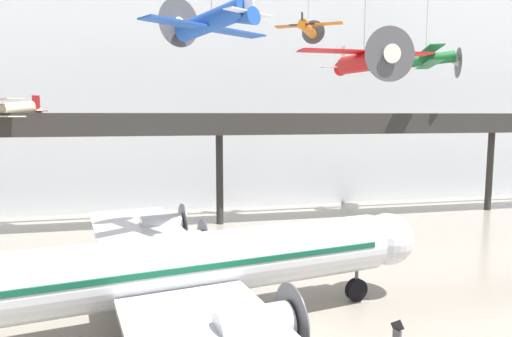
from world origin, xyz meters
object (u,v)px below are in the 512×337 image
Objects in this scene: suspended_plane_orange_highwing at (308,29)px; suspended_plane_blue_trainer at (212,21)px; suspended_plane_red_highwing at (364,61)px; info_sign_pedestal at (397,335)px; suspended_plane_green_biplane at (426,60)px; airliner_silver_main at (152,271)px.

suspended_plane_orange_highwing is 17.82m from suspended_plane_blue_trainer.
suspended_plane_orange_highwing is (-0.45, 10.93, 4.20)m from suspended_plane_red_highwing.
suspended_plane_red_highwing is 19.00m from info_sign_pedestal.
suspended_plane_orange_highwing is at bearing -155.84° from suspended_plane_green_biplane.
suspended_plane_green_biplane is 27.17m from suspended_plane_blue_trainer.
suspended_plane_orange_highwing reaches higher than suspended_plane_red_highwing.
suspended_plane_green_biplane is 32.34m from info_sign_pedestal.
airliner_silver_main is 3.56× the size of suspended_plane_red_highwing.
airliner_silver_main is at bearing -58.33° from suspended_plane_red_highwing.
suspended_plane_orange_highwing reaches higher than suspended_plane_green_biplane.
suspended_plane_blue_trainer is (-11.18, -3.07, 1.67)m from suspended_plane_red_highwing.
suspended_plane_red_highwing is at bearing -145.97° from suspended_plane_orange_highwing.
suspended_plane_blue_trainer is at bearing -125.19° from suspended_plane_green_biplane.
airliner_silver_main is 4.35× the size of suspended_plane_blue_trainer.
suspended_plane_red_highwing is 1.17× the size of suspended_plane_green_biplane.
suspended_plane_green_biplane is at bearing 33.35° from info_sign_pedestal.
suspended_plane_red_highwing is 7.88× the size of info_sign_pedestal.
suspended_plane_red_highwing reaches higher than info_sign_pedestal.
info_sign_pedestal is (11.01, -2.95, -2.86)m from airliner_silver_main.
airliner_silver_main reaches higher than info_sign_pedestal.
suspended_plane_orange_highwing is 29.69m from info_sign_pedestal.
suspended_plane_orange_highwing reaches higher than suspended_plane_blue_trainer.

